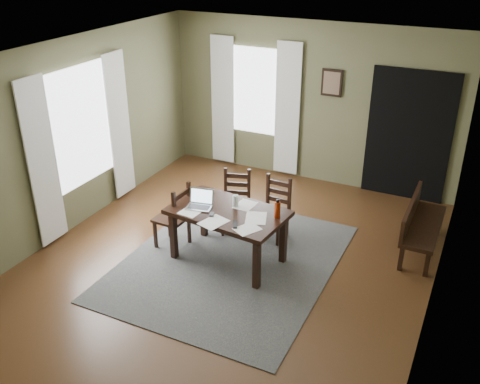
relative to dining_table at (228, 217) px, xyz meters
The scene contains 26 objects.
ground 0.66m from the dining_table, 39.25° to the right, with size 5.00×6.00×0.01m.
room_shell 1.15m from the dining_table, 39.25° to the right, with size 5.02×6.02×2.71m.
rug 0.65m from the dining_table, 39.25° to the right, with size 2.60×3.20×0.01m.
dining_table is the anchor object (origin of this frame).
chair_end 0.83m from the dining_table, behind, with size 0.43×0.43×0.94m.
chair_back_left 0.83m from the dining_table, 108.84° to the left, with size 0.50×0.50×0.91m.
chair_back_right 0.90m from the dining_table, 69.09° to the left, with size 0.41×0.41×0.89m.
bench 2.57m from the dining_table, 31.06° to the left, with size 0.43×1.32×0.75m.
laptop 0.41m from the dining_table, behind, with size 0.36×0.31×0.22m.
computer_mouse 0.26m from the dining_table, 119.25° to the right, with size 0.05×0.09×0.03m, color #3F3F42.
tv_remote 0.40m from the dining_table, 49.82° to the right, with size 0.05×0.18×0.02m, color black.
drinking_glass 0.23m from the dining_table, 73.44° to the left, with size 0.07×0.07×0.16m, color silver.
water_bottle 0.68m from the dining_table, ahead, with size 0.08×0.08×0.25m.
paper_a 0.46m from the dining_table, 152.76° to the right, with size 0.25×0.32×0.00m, color white.
paper_b 0.54m from the dining_table, 37.16° to the right, with size 0.23×0.30×0.00m, color white.
paper_c 0.28m from the dining_table, 58.43° to the left, with size 0.23×0.30×0.00m, color white.
paper_d 0.42m from the dining_table, ahead, with size 0.25×0.33×0.00m, color white.
paper_e 0.36m from the dining_table, 92.75° to the right, with size 0.26×0.33×0.00m, color white.
window_left 2.56m from the dining_table, behind, with size 0.01×1.30×1.70m.
window_back 3.19m from the dining_table, 108.03° to the left, with size 1.00×0.01×1.50m.
curtain_left_near 2.54m from the dining_table, 164.65° to the right, with size 0.03×0.48×2.30m.
curtain_left_far 2.65m from the dining_table, 157.69° to the left, with size 0.03×0.48×2.30m.
curtain_back_left 3.35m from the dining_table, 118.47° to the left, with size 0.44×0.03×2.30m.
curtain_back_right 2.97m from the dining_table, 96.57° to the left, with size 0.44×0.03×2.30m.
framed_picture 3.15m from the dining_table, 82.31° to the left, with size 0.34×0.03×0.44m.
doorway_back 3.41m from the dining_table, 59.96° to the left, with size 1.30×0.03×2.10m.
Camera 1 is at (2.71, -5.30, 3.96)m, focal length 40.00 mm.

